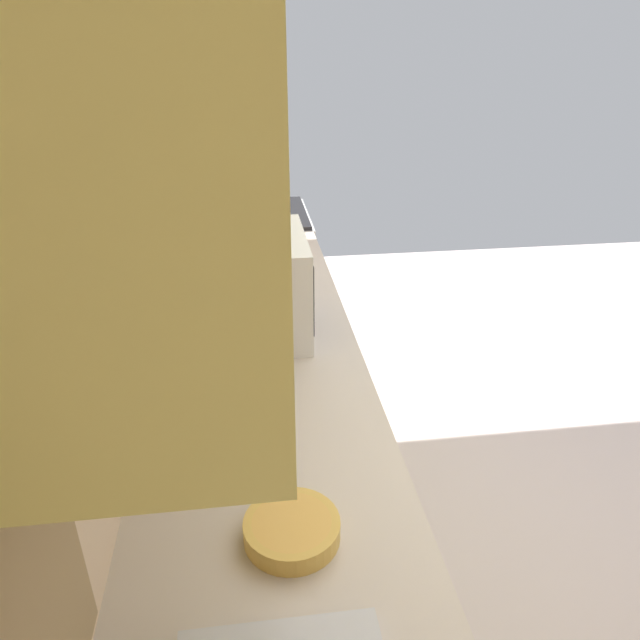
{
  "coord_description": "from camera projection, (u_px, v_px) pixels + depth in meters",
  "views": [
    {
      "loc": [
        -1.73,
        1.21,
        1.84
      ],
      "look_at": [
        -0.61,
        1.06,
        1.27
      ],
      "focal_mm": 32.58,
      "sensor_mm": 36.0,
      "label": 1
    }
  ],
  "objects": [
    {
      "name": "kettle",
      "position": [
        258.0,
        234.0,
        2.69
      ],
      "size": [
        0.21,
        0.15,
        0.19
      ],
      "color": "red",
      "rests_on": "counter_run"
    },
    {
      "name": "oven_range",
      "position": [
        254.0,
        288.0,
        3.43
      ],
      "size": [
        0.64,
        0.67,
        1.09
      ],
      "color": "#B7BABF",
      "rests_on": "ground_plane"
    },
    {
      "name": "ground_plane",
      "position": [
        545.0,
        506.0,
        2.5
      ],
      "size": [
        6.32,
        6.32,
        0.0
      ],
      "primitive_type": "plane",
      "color": "beige"
    },
    {
      "name": "bowl",
      "position": [
        292.0,
        528.0,
        1.18
      ],
      "size": [
        0.2,
        0.2,
        0.04
      ],
      "color": "gold",
      "rests_on": "counter_run"
    },
    {
      "name": "wall_back",
      "position": [
        119.0,
        197.0,
        1.68
      ],
      "size": [
        4.07,
        0.12,
        2.81
      ],
      "primitive_type": "cube",
      "color": "beige",
      "rests_on": "ground_plane"
    },
    {
      "name": "counter_run",
      "position": [
        269.0,
        533.0,
        1.78
      ],
      "size": [
        3.1,
        0.66,
        0.91
      ],
      "color": "#E2DB79",
      "rests_on": "ground_plane"
    },
    {
      "name": "upper_cabinets",
      "position": [
        167.0,
        50.0,
        1.16
      ],
      "size": [
        1.84,
        0.33,
        0.67
      ],
      "color": "#E4DF79"
    },
    {
      "name": "microwave",
      "position": [
        248.0,
        284.0,
        1.94
      ],
      "size": [
        0.45,
        0.4,
        0.34
      ],
      "color": "white",
      "rests_on": "counter_run"
    }
  ]
}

